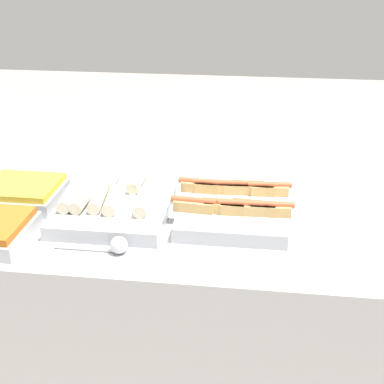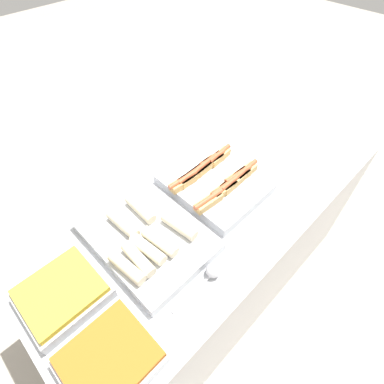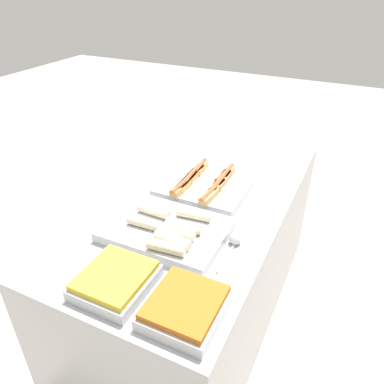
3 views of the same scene
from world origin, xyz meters
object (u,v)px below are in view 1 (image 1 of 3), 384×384
Objects in this scene: tray_hotdogs at (234,205)px; tray_wraps at (117,201)px; tray_side_back at (23,193)px; serving_spoon_near at (115,245)px.

tray_hotdogs is 0.41m from tray_wraps.
tray_side_back is at bearing 179.31° from tray_hotdogs.
serving_spoon_near is (0.43, -0.31, -0.01)m from tray_side_back.
tray_hotdogs is at bearing 40.95° from serving_spoon_near.
tray_hotdogs is at bearing 1.18° from tray_wraps.
tray_wraps reaches higher than tray_side_back.
tray_hotdogs reaches higher than tray_side_back.
tray_side_back is (-0.36, 0.02, 0.00)m from tray_wraps.
tray_side_back is at bearing 144.13° from serving_spoon_near.
tray_hotdogs reaches higher than tray_wraps.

